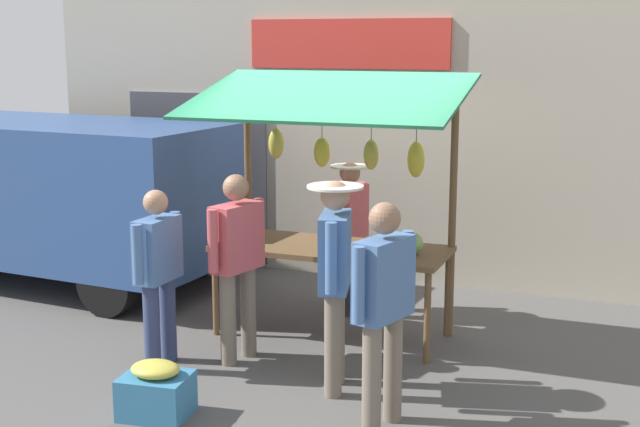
% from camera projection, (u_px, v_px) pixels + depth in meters
% --- Properties ---
extents(ground_plane, '(40.00, 40.00, 0.00)m').
position_uv_depth(ground_plane, '(331.00, 335.00, 8.38)').
color(ground_plane, '#514F4C').
extents(street_backdrop, '(9.00, 0.30, 3.40)m').
position_uv_depth(street_backdrop, '(393.00, 136.00, 10.08)').
color(street_backdrop, '#B2A893').
rests_on(street_backdrop, ground).
extents(market_stall, '(2.50, 1.46, 2.50)m').
position_uv_depth(market_stall, '(335.00, 177.00, 8.09)').
color(market_stall, brown).
rests_on(market_stall, ground).
extents(vendor_with_sunhat, '(0.41, 0.68, 1.58)m').
position_uv_depth(vendor_with_sunhat, '(350.00, 225.00, 8.92)').
color(vendor_with_sunhat, '#232328').
rests_on(vendor_with_sunhat, ground).
extents(shopper_with_shopping_bag, '(0.44, 0.70, 1.72)m').
position_uv_depth(shopper_with_shopping_bag, '(335.00, 267.00, 6.88)').
color(shopper_with_shopping_bag, '#726656').
rests_on(shopper_with_shopping_bag, ground).
extents(shopper_in_grey_tee, '(0.35, 0.69, 1.68)m').
position_uv_depth(shopper_in_grey_tee, '(384.00, 299.00, 6.21)').
color(shopper_in_grey_tee, '#726656').
rests_on(shopper_in_grey_tee, ground).
extents(shopper_with_ponytail, '(0.33, 0.69, 1.67)m').
position_uv_depth(shopper_with_ponytail, '(237.00, 254.00, 7.55)').
color(shopper_with_ponytail, '#726656').
rests_on(shopper_with_ponytail, ground).
extents(shopper_in_striped_shirt, '(0.23, 0.67, 1.56)m').
position_uv_depth(shopper_in_striped_shirt, '(158.00, 267.00, 7.43)').
color(shopper_in_striped_shirt, navy).
rests_on(shopper_in_striped_shirt, ground).
extents(parked_van, '(4.52, 2.16, 1.88)m').
position_uv_depth(parked_van, '(37.00, 185.00, 10.18)').
color(parked_van, '#2D4C84').
rests_on(parked_van, ground).
extents(produce_crate_near, '(0.55, 0.46, 0.43)m').
position_uv_depth(produce_crate_near, '(156.00, 391.00, 6.54)').
color(produce_crate_near, teal).
rests_on(produce_crate_near, ground).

